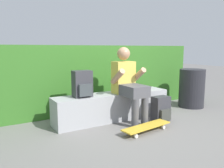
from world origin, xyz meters
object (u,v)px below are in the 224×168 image
bench_main (113,106)px  trash_bin (192,88)px  person_skater (128,82)px  backpack_on_ground (161,109)px  backpack_on_bench (82,84)px  skateboard_near_person (147,127)px

bench_main → trash_bin: bearing=-2.4°
person_skater → backpack_on_ground: (0.47, -0.26, -0.45)m
backpack_on_ground → trash_bin: trash_bin is taller
bench_main → backpack_on_bench: 0.68m
bench_main → skateboard_near_person: bench_main is taller
backpack_on_ground → trash_bin: (1.16, 0.38, 0.19)m
backpack_on_ground → skateboard_near_person: bearing=-151.6°
skateboard_near_person → backpack_on_ground: bearing=28.4°
person_skater → backpack_on_ground: bearing=-28.4°
bench_main → skateboard_near_person: size_ratio=2.44×
person_skater → bench_main: bearing=127.9°
person_skater → backpack_on_bench: size_ratio=2.98×
backpack_on_bench → trash_bin: (2.34, -0.07, -0.25)m
person_skater → backpack_on_ground: 0.70m
bench_main → skateboard_near_person: bearing=-81.9°
bench_main → person_skater: bearing=-52.1°
person_skater → skateboard_near_person: size_ratio=1.45×
trash_bin → backpack_on_bench: bearing=178.4°
trash_bin → skateboard_near_person: bearing=-158.3°
skateboard_near_person → backpack_on_bench: bearing=131.4°
skateboard_near_person → backpack_on_ground: 0.61m
person_skater → backpack_on_bench: person_skater is taller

